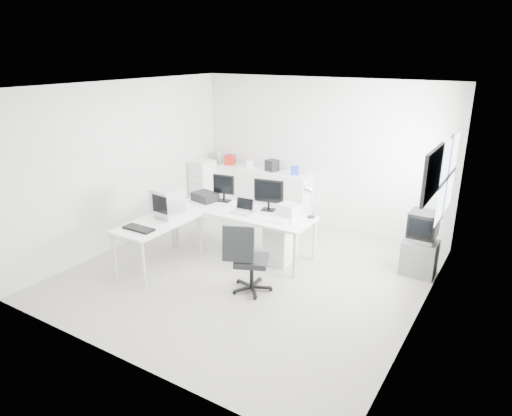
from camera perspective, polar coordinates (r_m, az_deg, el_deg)
The scene contains 30 objects.
floor at distance 7.12m, azimuth -0.85°, elevation -8.08°, with size 5.00×5.00×0.01m, color beige.
ceiling at distance 6.35m, azimuth -0.98°, elevation 15.02°, with size 5.00×5.00×0.01m, color white.
back_wall at distance 8.74m, azimuth 7.98°, elevation 6.71°, with size 5.00×0.02×2.80m, color silver.
left_wall at distance 8.17m, azimuth -15.93°, elevation 5.28°, with size 0.02×5.00×2.80m, color silver.
right_wall at distance 5.72m, azimuth 20.72°, elevation -1.09°, with size 0.02×5.00×2.80m, color silver.
window at distance 6.80m, azimuth 22.84°, elevation 3.53°, with size 0.02×1.20×1.10m, color white, non-canonical shape.
wall_picture at distance 5.68m, azimuth 21.22°, elevation 4.00°, with size 0.04×0.90×0.60m, color black, non-canonical shape.
main_desk at distance 7.65m, azimuth -1.67°, elevation -3.00°, with size 2.40×0.80×0.75m, color white, non-canonical shape.
side_desk at distance 7.35m, azimuth -11.99°, elevation -4.38°, with size 0.70×1.40×0.75m, color white, non-canonical shape.
drawer_pedestal at distance 7.38m, azimuth 3.12°, elevation -4.48°, with size 0.40×0.50×0.60m, color white.
inkjet_printer at distance 8.04m, azimuth -6.38°, elevation 1.41°, with size 0.41×0.32×0.15m, color black.
lcd_monitor_small at distance 7.93m, azimuth -4.05°, elevation 2.54°, with size 0.39×0.22×0.49m, color black, non-canonical shape.
lcd_monitor_large at distance 7.46m, azimuth 1.59°, elevation 1.61°, with size 0.50×0.20×0.52m, color black, non-canonical shape.
laptop at distance 7.37m, azimuth -1.80°, elevation 0.11°, with size 0.31×0.32×0.20m, color #B7B7BA, non-canonical shape.
white_keyboard at distance 7.07m, azimuth 2.05°, elevation -1.55°, with size 0.43×0.13×0.02m, color white.
white_mouse at distance 6.97m, azimuth 4.40°, elevation -1.70°, with size 0.07×0.07×0.07m, color white.
laser_printer at distance 7.30m, azimuth 4.18°, elevation -0.20°, with size 0.33×0.28×0.19m, color silver.
desk_lamp at distance 7.19m, azimuth 6.96°, elevation 0.40°, with size 0.14×0.14×0.43m, color silver, non-canonical shape.
crt_monitor at distance 7.30m, azimuth -10.98°, elevation 0.66°, with size 0.41×0.41×0.47m, color #B7B7BA, non-canonical shape.
black_keyboard at distance 6.95m, azimuth -14.46°, elevation -2.50°, with size 0.49×0.20×0.03m, color black.
office_chair at distance 6.41m, azimuth -0.56°, elevation -6.19°, with size 0.59×0.59×1.03m, color #26292C, non-canonical shape.
tv_cabinet at distance 7.40m, azimuth 19.72°, elevation -5.84°, with size 0.50×0.41×0.54m, color slate.
crt_tv at distance 7.22m, azimuth 20.16°, elevation -2.26°, with size 0.50×0.48×0.45m, color black, non-canonical shape.
sideboard at distance 9.23m, azimuth 0.89°, elevation 1.80°, with size 2.01×0.50×1.01m, color white.
clutter_box_a at distance 9.49m, azimuth -3.27°, elevation 6.03°, with size 0.20×0.18×0.20m, color #A81F18.
clutter_box_b at distance 9.23m, azimuth -0.70°, elevation 5.49°, with size 0.14×0.12×0.14m, color white.
clutter_box_c at distance 8.97m, azimuth 2.01°, elevation 5.35°, with size 0.22×0.20×0.22m, color black.
clutter_box_d at distance 8.75m, azimuth 4.86°, elevation 4.69°, with size 0.15×0.13×0.15m, color blue.
clutter_bottle at distance 9.69m, azimuth -4.60°, elevation 6.34°, with size 0.07×0.07×0.22m, color white.
filing_cabinet at distance 9.52m, azimuth -6.63°, elevation 2.58°, with size 0.39×0.47×1.12m, color white.
Camera 1 is at (3.41, -5.33, 3.26)m, focal length 32.00 mm.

